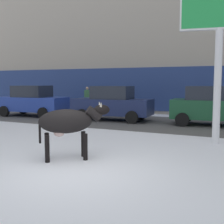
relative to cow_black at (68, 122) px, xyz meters
The scene contains 9 objects.
ground_plane 1.47m from the cow_black, 46.20° to the right, with size 120.00×120.00×0.00m, color white.
road_strip 7.78m from the cow_black, 84.40° to the left, with size 60.00×5.60×0.01m, color #514F4C.
building_facade 15.90m from the cow_black, 87.11° to the left, with size 44.00×6.10×13.00m.
cow_black is the anchor object (origin of this frame).
billboard 6.06m from the cow_black, 49.25° to the left, with size 2.52×0.63×5.56m.
car_blue_sedan 10.70m from the cow_black, 135.50° to the left, with size 4.32×2.23×1.84m.
car_navy_sedan 8.12m from the cow_black, 107.06° to the left, with size 4.32×2.23×1.84m.
car_darkgreen_hatchback 8.45m from the cow_black, 72.60° to the left, with size 3.62×2.14×1.86m.
pedestrian_near_billboard 12.38m from the cow_black, 117.88° to the left, with size 0.36×0.24×1.73m.
Camera 1 is at (3.58, -5.64, 2.04)m, focal length 47.08 mm.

